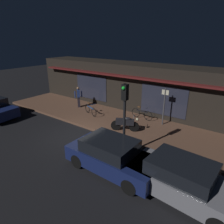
{
  "coord_description": "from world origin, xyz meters",
  "views": [
    {
      "loc": [
        7.84,
        -7.25,
        5.4
      ],
      "look_at": [
        0.84,
        2.4,
        0.95
      ],
      "focal_mm": 31.61,
      "sensor_mm": 36.0,
      "label": 1
    }
  ],
  "objects_px": {
    "parked_car_far": "(112,155)",
    "person_photographer": "(79,97)",
    "sign_post": "(164,105)",
    "parked_car_across": "(183,180)",
    "bicycle_parked": "(91,110)",
    "traffic_light_pole": "(125,109)",
    "bicycle_extra": "(142,114)",
    "motorcycle": "(125,123)"
  },
  "relations": [
    {
      "from": "bicycle_parked",
      "to": "parked_car_across",
      "type": "xyz_separation_m",
      "value": [
        7.92,
        -3.96,
        0.2
      ]
    },
    {
      "from": "bicycle_parked",
      "to": "parked_car_across",
      "type": "distance_m",
      "value": 8.85
    },
    {
      "from": "bicycle_extra",
      "to": "parked_car_across",
      "type": "bearing_deg",
      "value": -50.43
    },
    {
      "from": "motorcycle",
      "to": "parked_car_across",
      "type": "relative_size",
      "value": 0.37
    },
    {
      "from": "motorcycle",
      "to": "person_photographer",
      "type": "distance_m",
      "value": 5.66
    },
    {
      "from": "parked_car_far",
      "to": "bicycle_parked",
      "type": "bearing_deg",
      "value": 139.89
    },
    {
      "from": "motorcycle",
      "to": "parked_car_across",
      "type": "bearing_deg",
      "value": -35.69
    },
    {
      "from": "person_photographer",
      "to": "parked_car_far",
      "type": "height_order",
      "value": "person_photographer"
    },
    {
      "from": "sign_post",
      "to": "traffic_light_pole",
      "type": "distance_m",
      "value": 4.59
    },
    {
      "from": "person_photographer",
      "to": "sign_post",
      "type": "xyz_separation_m",
      "value": [
        6.9,
        0.67,
        0.48
      ]
    },
    {
      "from": "bicycle_extra",
      "to": "bicycle_parked",
      "type": "bearing_deg",
      "value": -156.38
    },
    {
      "from": "person_photographer",
      "to": "parked_car_far",
      "type": "bearing_deg",
      "value": -35.52
    },
    {
      "from": "bicycle_parked",
      "to": "parked_car_far",
      "type": "distance_m",
      "value": 6.47
    },
    {
      "from": "bicycle_extra",
      "to": "sign_post",
      "type": "height_order",
      "value": "sign_post"
    },
    {
      "from": "motorcycle",
      "to": "bicycle_extra",
      "type": "bearing_deg",
      "value": 92.57
    },
    {
      "from": "bicycle_extra",
      "to": "parked_car_across",
      "type": "xyz_separation_m",
      "value": [
        4.5,
        -5.45,
        0.2
      ]
    },
    {
      "from": "bicycle_parked",
      "to": "parked_car_far",
      "type": "xyz_separation_m",
      "value": [
        4.95,
        -4.17,
        0.2
      ]
    },
    {
      "from": "sign_post",
      "to": "traffic_light_pole",
      "type": "xyz_separation_m",
      "value": [
        -0.11,
        -4.49,
        0.97
      ]
    },
    {
      "from": "sign_post",
      "to": "bicycle_extra",
      "type": "bearing_deg",
      "value": 176.81
    },
    {
      "from": "sign_post",
      "to": "parked_car_across",
      "type": "bearing_deg",
      "value": -61.25
    },
    {
      "from": "bicycle_parked",
      "to": "sign_post",
      "type": "distance_m",
      "value": 5.26
    },
    {
      "from": "person_photographer",
      "to": "parked_car_across",
      "type": "bearing_deg",
      "value": -25.51
    },
    {
      "from": "person_photographer",
      "to": "parked_car_far",
      "type": "xyz_separation_m",
      "value": [
        6.87,
        -4.91,
        -0.32
      ]
    },
    {
      "from": "motorcycle",
      "to": "traffic_light_pole",
      "type": "relative_size",
      "value": 0.44
    },
    {
      "from": "bicycle_extra",
      "to": "traffic_light_pole",
      "type": "height_order",
      "value": "traffic_light_pole"
    },
    {
      "from": "traffic_light_pole",
      "to": "parked_car_far",
      "type": "relative_size",
      "value": 0.87
    },
    {
      "from": "motorcycle",
      "to": "person_photographer",
      "type": "relative_size",
      "value": 0.94
    },
    {
      "from": "bicycle_parked",
      "to": "person_photographer",
      "type": "bearing_deg",
      "value": 159.02
    },
    {
      "from": "traffic_light_pole",
      "to": "bicycle_extra",
      "type": "bearing_deg",
      "value": 107.56
    },
    {
      "from": "sign_post",
      "to": "traffic_light_pole",
      "type": "bearing_deg",
      "value": -91.44
    },
    {
      "from": "bicycle_extra",
      "to": "sign_post",
      "type": "xyz_separation_m",
      "value": [
        1.56,
        -0.09,
        1.0
      ]
    },
    {
      "from": "traffic_light_pole",
      "to": "parked_car_far",
      "type": "bearing_deg",
      "value": -85.37
    },
    {
      "from": "bicycle_parked",
      "to": "person_photographer",
      "type": "distance_m",
      "value": 2.13
    },
    {
      "from": "sign_post",
      "to": "parked_car_far",
      "type": "bearing_deg",
      "value": -90.26
    },
    {
      "from": "bicycle_parked",
      "to": "traffic_light_pole",
      "type": "bearing_deg",
      "value": -32.4
    },
    {
      "from": "bicycle_extra",
      "to": "motorcycle",
      "type": "bearing_deg",
      "value": -87.43
    },
    {
      "from": "bicycle_extra",
      "to": "sign_post",
      "type": "relative_size",
      "value": 0.69
    },
    {
      "from": "person_photographer",
      "to": "sign_post",
      "type": "relative_size",
      "value": 0.7
    },
    {
      "from": "parked_car_far",
      "to": "motorcycle",
      "type": "bearing_deg",
      "value": 113.03
    },
    {
      "from": "motorcycle",
      "to": "bicycle_parked",
      "type": "relative_size",
      "value": 1.0
    },
    {
      "from": "parked_car_across",
      "to": "motorcycle",
      "type": "bearing_deg",
      "value": 144.31
    },
    {
      "from": "parked_car_far",
      "to": "person_photographer",
      "type": "bearing_deg",
      "value": 144.48
    }
  ]
}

